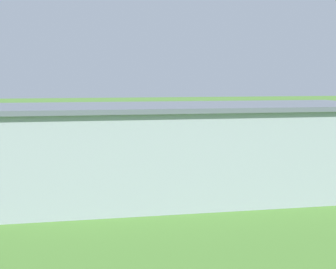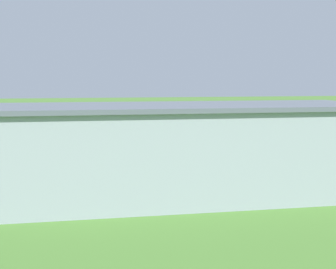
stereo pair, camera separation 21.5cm
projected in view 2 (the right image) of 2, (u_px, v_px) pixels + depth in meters
ground_plane at (138, 149)px, 73.11m from camera, size 400.00×400.00×0.00m
hangar at (181, 150)px, 43.16m from camera, size 31.78×12.88×7.32m
biplane at (173, 123)px, 73.89m from camera, size 6.55×7.34×3.91m
car_white at (4, 164)px, 54.42m from camera, size 2.20×4.67×1.59m
truck_box_grey at (270, 146)px, 62.42m from camera, size 2.80×6.72×3.04m
person_watching_takeoff at (178, 154)px, 61.55m from camera, size 0.53×0.53×1.74m
person_crossing_taxiway at (99, 155)px, 61.01m from camera, size 0.52×0.52×1.69m
person_near_hangar_door at (38, 160)px, 56.74m from camera, size 0.53×0.53×1.70m
person_walking_on_apron at (223, 153)px, 62.96m from camera, size 0.51×0.51×1.55m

